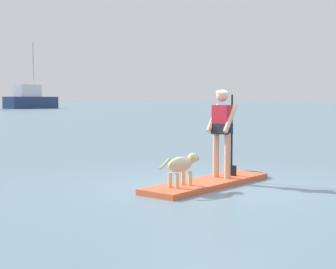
# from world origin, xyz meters

# --- Properties ---
(ground_plane) EXTENTS (400.00, 400.00, 0.00)m
(ground_plane) POSITION_xyz_m (0.00, 0.00, 0.00)
(ground_plane) COLOR slate
(paddleboard) EXTENTS (3.33, 0.96, 0.10)m
(paddleboard) POSITION_xyz_m (0.23, 0.01, 0.05)
(paddleboard) COLOR #E55933
(paddleboard) RESTS_ON ground_plane
(person_paddler) EXTENTS (0.62, 0.49, 1.67)m
(person_paddler) POSITION_xyz_m (0.46, 0.03, 1.07)
(person_paddler) COLOR tan
(person_paddler) RESTS_ON paddleboard
(dog) EXTENTS (1.07, 0.25, 0.55)m
(dog) POSITION_xyz_m (-0.77, -0.04, 0.47)
(dog) COLOR #CCB78C
(dog) RESTS_ON paddleboard
(moored_boat_center) EXTENTS (9.47, 4.08, 10.93)m
(moored_boat_center) POSITION_xyz_m (38.87, 67.90, 1.50)
(moored_boat_center) COLOR navy
(moored_boat_center) RESTS_ON ground_plane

